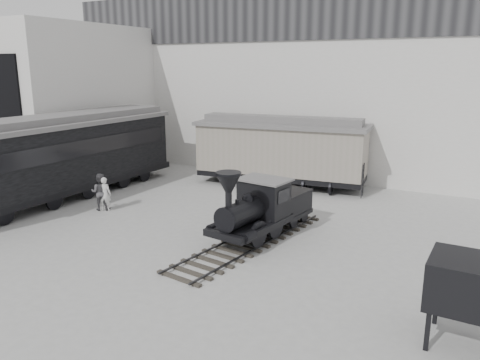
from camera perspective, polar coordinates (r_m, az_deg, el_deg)
The scene contains 9 objects.
ground at distance 16.64m, azimuth -8.97°, elevation -9.78°, with size 90.00×90.00×0.00m, color #9E9E9B.
north_wall at distance 28.68m, azimuth 9.10°, elevation 11.48°, with size 34.00×2.51×11.00m.
west_pavilion at distance 32.54m, azimuth -19.50°, elevation 9.26°, with size 7.00×12.11×9.00m.
locomotive at distance 18.21m, azimuth 2.40°, elevation -3.88°, with size 2.99×8.50×2.94m.
boxcar at distance 26.26m, azimuth 5.00°, elevation 3.72°, with size 9.82×3.97×3.92m.
passenger_coach at distance 25.15m, azimuth -20.94°, elevation 2.70°, with size 3.55×14.79×3.94m.
visitor_a at distance 22.63m, azimuth -16.16°, elevation -1.64°, with size 0.59×0.38×1.61m, color silver.
visitor_b at distance 22.79m, azimuth -16.67°, elevation -1.39°, with size 0.85×0.66×1.75m, color #4E4D51.
coal_hopper at distance 12.56m, azimuth 26.56°, elevation -12.02°, with size 2.09×1.73×2.20m.
Camera 1 is at (9.30, -12.12, 6.59)m, focal length 35.00 mm.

